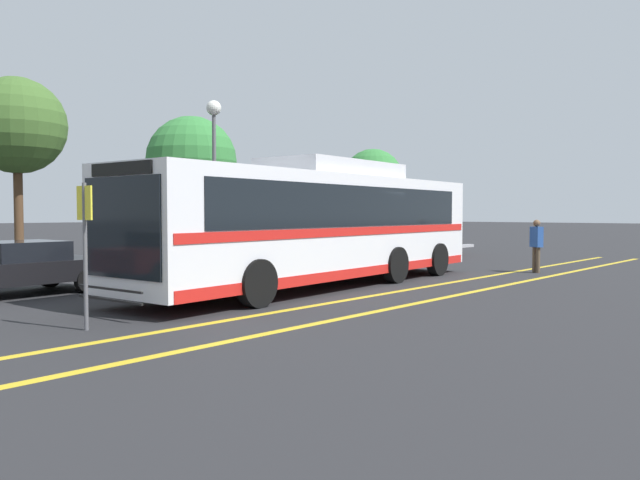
{
  "coord_description": "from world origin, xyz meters",
  "views": [
    {
      "loc": [
        -13.37,
        -10.78,
        1.94
      ],
      "look_at": [
        -1.01,
        -0.01,
        1.22
      ],
      "focal_mm": 35.0,
      "sensor_mm": 36.0,
      "label": 1
    }
  ],
  "objects": [
    {
      "name": "parked_car_4",
      "position": [
        10.57,
        4.27,
        0.8
      ],
      "size": [
        4.86,
        2.12,
        1.62
      ],
      "rotation": [
        0.0,
        0.0,
        -1.52
      ],
      "color": "maroon",
      "rests_on": "ground_plane"
    },
    {
      "name": "street_lamp",
      "position": [
        1.27,
        7.09,
        4.54
      ],
      "size": [
        0.54,
        0.54,
        6.01
      ],
      "color": "#59595E",
      "rests_on": "ground_plane"
    },
    {
      "name": "bus_stop_sign",
      "position": [
        -8.22,
        -1.18,
        1.53
      ],
      "size": [
        0.07,
        0.4,
        2.43
      ],
      "rotation": [
        0.0,
        0.0,
        1.64
      ],
      "color": "#59595E",
      "rests_on": "ground_plane"
    },
    {
      "name": "ground_plane",
      "position": [
        0.0,
        0.0,
        0.0
      ],
      "size": [
        220.0,
        220.0,
        0.0
      ],
      "primitive_type": "plane",
      "color": "#262628"
    },
    {
      "name": "curb_strip",
      "position": [
        -1.01,
        6.05,
        0.07
      ],
      "size": [
        40.17,
        0.36,
        0.15
      ],
      "primitive_type": "cube",
      "color": "#99999E",
      "rests_on": "ground_plane"
    },
    {
      "name": "pedestrian_0",
      "position": [
        6.36,
        -2.86,
        0.98
      ],
      "size": [
        0.41,
        0.47,
        1.71
      ],
      "rotation": [
        0.0,
        0.0,
        4.16
      ],
      "color": "brown",
      "rests_on": "ground_plane"
    },
    {
      "name": "parked_car_2",
      "position": [
        -2.22,
        4.17,
        0.73
      ],
      "size": [
        4.31,
        2.11,
        1.44
      ],
      "rotation": [
        0.0,
        0.0,
        1.64
      ],
      "color": "#4C3823",
      "rests_on": "ground_plane"
    },
    {
      "name": "lane_strip_1",
      "position": [
        -1.01,
        -3.64,
        0.0
      ],
      "size": [
        32.17,
        0.2,
        0.01
      ],
      "primitive_type": "cube",
      "rotation": [
        0.0,
        0.0,
        1.57
      ],
      "color": "gold",
      "rests_on": "ground_plane"
    },
    {
      "name": "parked_car_3",
      "position": [
        3.64,
        4.45,
        0.7
      ],
      "size": [
        4.42,
        1.86,
        1.36
      ],
      "rotation": [
        0.0,
        0.0,
        1.6
      ],
      "color": "silver",
      "rests_on": "ground_plane"
    },
    {
      "name": "tree_1",
      "position": [
        -4.67,
        9.61,
        4.69
      ],
      "size": [
        3.06,
        3.06,
        6.25
      ],
      "color": "#513823",
      "rests_on": "ground_plane"
    },
    {
      "name": "transit_bus",
      "position": [
        -1.0,
        -0.01,
        1.67
      ],
      "size": [
        12.62,
        3.45,
        3.31
      ],
      "rotation": [
        0.0,
        0.0,
        1.64
      ],
      "color": "silver",
      "rests_on": "ground_plane"
    },
    {
      "name": "parked_car_1",
      "position": [
        -6.99,
        4.22,
        0.65
      ],
      "size": [
        4.09,
        2.13,
        1.26
      ],
      "rotation": [
        0.0,
        0.0,
        1.61
      ],
      "color": "black",
      "rests_on": "ground_plane"
    },
    {
      "name": "lane_strip_0",
      "position": [
        -1.01,
        -2.21,
        0.0
      ],
      "size": [
        32.17,
        0.2,
        0.01
      ],
      "primitive_type": "cube",
      "rotation": [
        0.0,
        0.0,
        1.57
      ],
      "color": "gold",
      "rests_on": "ground_plane"
    },
    {
      "name": "tree_3",
      "position": [
        11.82,
        7.69,
        3.59
      ],
      "size": [
        3.01,
        3.01,
        5.11
      ],
      "color": "#513823",
      "rests_on": "ground_plane"
    },
    {
      "name": "tree_0",
      "position": [
        2.77,
        10.4,
        4.07
      ],
      "size": [
        3.74,
        3.74,
        5.95
      ],
      "color": "#513823",
      "rests_on": "ground_plane"
    }
  ]
}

